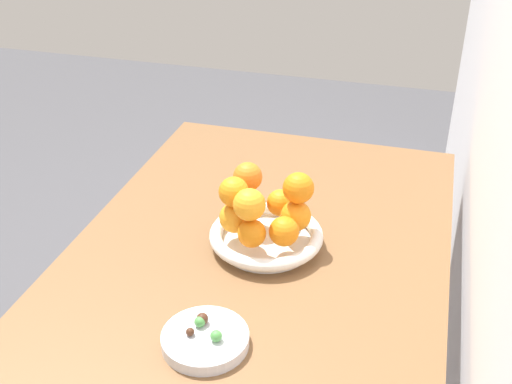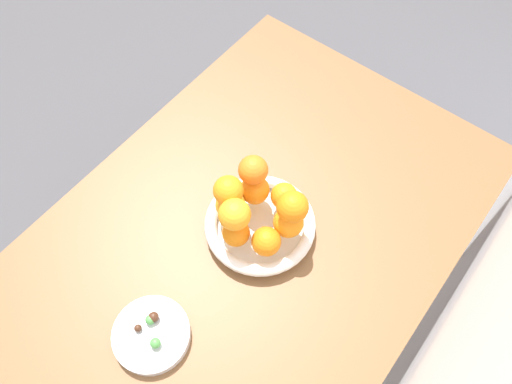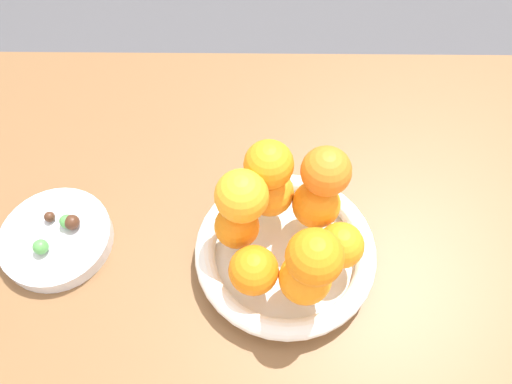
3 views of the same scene
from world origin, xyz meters
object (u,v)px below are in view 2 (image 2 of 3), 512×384
candy_ball_0 (155,343)px  orange_9 (253,170)px  dining_table (252,246)px  orange_8 (293,207)px  candy_ball_1 (150,320)px  candy_ball_3 (154,317)px  orange_6 (235,214)px  orange_3 (236,233)px  fruit_bowl (260,225)px  orange_0 (284,196)px  orange_7 (228,191)px  candy_ball_2 (138,328)px  orange_1 (255,190)px  candy_dish (152,335)px  orange_4 (266,241)px  orange_5 (288,222)px  orange_2 (231,205)px

candy_ball_0 → orange_9: bearing=-171.7°
dining_table → orange_8: (-0.03, 0.07, 0.22)m
candy_ball_1 → candy_ball_3: size_ratio=0.92×
orange_6 → orange_3: bearing=46.7°
fruit_bowl → orange_0: (-0.06, 0.01, 0.05)m
orange_6 → orange_7: (-0.03, -0.04, 0.00)m
orange_3 → candy_ball_0: size_ratio=2.82×
dining_table → candy_ball_3: candy_ball_3 is taller
dining_table → fruit_bowl: fruit_bowl is taller
candy_ball_2 → orange_6: bearing=174.3°
orange_7 → candy_ball_3: (0.26, 0.02, -0.10)m
dining_table → orange_3: size_ratio=19.58×
fruit_bowl → orange_7: size_ratio=3.88×
orange_1 → orange_8: (0.01, 0.10, 0.06)m
candy_dish → orange_3: orange_3 is taller
orange_1 → candy_ball_3: 0.32m
orange_0 → orange_3: same height
orange_6 → orange_7: orange_7 is taller
candy_ball_1 → orange_0: bearing=171.9°
orange_4 → orange_7: orange_7 is taller
orange_4 → orange_5: orange_5 is taller
orange_2 → orange_3: 0.06m
orange_5 → orange_8: bearing=153.8°
orange_2 → orange_3: bearing=50.1°
dining_table → orange_5: bearing=113.5°
candy_ball_3 → orange_3: bearing=173.8°
orange_0 → candy_ball_2: 0.38m
candy_ball_2 → orange_4: bearing=161.5°
dining_table → candy_ball_1: bearing=-5.1°
orange_8 → candy_ball_3: size_ratio=3.07×
orange_3 → orange_4: (-0.02, 0.06, 0.00)m
dining_table → candy_ball_2: 0.33m
orange_0 → orange_1: (0.03, -0.06, 0.00)m
orange_4 → candy_ball_2: (0.27, -0.09, -0.04)m
orange_1 → candy_ball_3: (0.32, 0.01, -0.04)m
orange_6 → candy_ball_0: bearing=4.3°
fruit_bowl → candy_dish: 0.31m
orange_5 → candy_dish: bearing=-13.6°
candy_ball_2 → orange_5: bearing=163.1°
dining_table → candy_ball_1: 0.30m
candy_ball_3 → orange_5: bearing=163.0°
orange_9 → candy_ball_1: (0.33, 0.01, -0.10)m
orange_5 → candy_ball_3: orange_5 is taller
orange_7 → orange_0: bearing=140.3°
orange_5 → orange_6: (0.07, -0.08, 0.06)m
candy_dish → orange_1: 0.35m
orange_3 → candy_ball_0: 0.26m
dining_table → orange_4: orange_4 is taller
orange_0 → orange_1: orange_1 is taller
orange_1 → orange_6: size_ratio=0.97×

